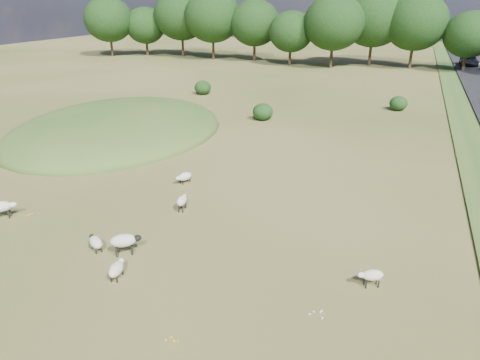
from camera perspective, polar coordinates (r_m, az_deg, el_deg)
name	(u,v)px	position (r m, az deg, el deg)	size (l,w,h in m)	color
ground	(285,122)	(38.67, 6.01, 7.76)	(160.00, 160.00, 0.00)	#3A4C18
mound	(118,131)	(36.95, -15.94, 6.26)	(16.00, 20.00, 4.00)	#33561E
treeline	(343,23)	(72.33, 13.62, 19.70)	(96.28, 14.66, 11.70)	black
shrubs	(273,99)	(44.00, 4.42, 10.71)	(22.87, 9.98, 1.55)	black
sheep_0	(116,269)	(17.75, -16.16, -11.30)	(0.70, 1.17, 0.65)	#BDB29D
sheep_1	(182,201)	(22.27, -7.76, -2.74)	(0.64, 1.11, 0.77)	#BDB29D
sheep_2	(372,275)	(17.30, 17.15, -12.03)	(1.04, 0.77, 0.73)	#BDB29D
sheep_3	(96,242)	(19.79, -18.70, -7.82)	(1.13, 0.91, 0.65)	#BDB29D
sheep_4	(2,207)	(24.32, -29.16, -3.13)	(1.23, 1.05, 0.90)	#BDB29D
sheep_5	(185,177)	(25.54, -7.41, 0.45)	(0.83, 1.15, 0.64)	#BDB29D
sheep_6	(124,241)	(19.00, -15.19, -7.81)	(1.32, 1.11, 0.96)	#BDB29D
car_5	(469,61)	(78.89, 28.24, 13.84)	(2.45, 5.32, 1.48)	black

